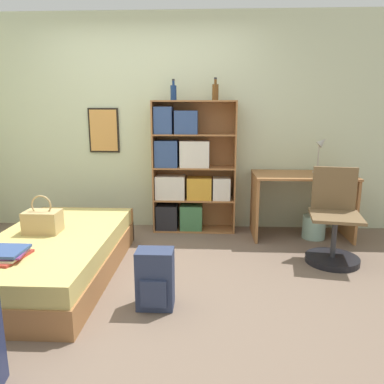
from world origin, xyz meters
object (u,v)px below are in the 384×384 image
at_px(bookcase, 186,172).
at_px(desk, 302,194).
at_px(desk_lamp, 321,148).
at_px(bottle_green, 173,92).
at_px(desk_chair, 333,233).
at_px(book_stack_on_bed, 6,254).
at_px(bottle_brown, 215,92).
at_px(handbag, 43,221).
at_px(bed, 55,255).
at_px(backpack, 155,279).
at_px(waste_bin, 314,227).

xyz_separation_m(bookcase, desk, (1.36, -0.17, -0.22)).
bearing_deg(desk_lamp, bookcase, 177.82).
relative_size(bottle_green, desk_chair, 0.26).
bearing_deg(desk, desk_chair, -78.37).
bearing_deg(desk, book_stack_on_bed, -146.33).
distance_m(book_stack_on_bed, bottle_green, 2.50).
relative_size(bottle_brown, desk_lamp, 0.60).
relative_size(handbag, desk_chair, 0.38).
bearing_deg(bottle_brown, bed, -137.00).
distance_m(bed, backpack, 1.11).
distance_m(bottle_brown, waste_bin, 1.95).
bearing_deg(handbag, bottle_brown, 39.16).
bearing_deg(desk_chair, desk_lamp, 85.68).
height_order(handbag, book_stack_on_bed, handbag).
bearing_deg(waste_bin, backpack, -134.67).
bearing_deg(book_stack_on_bed, bookcase, 56.86).
xyz_separation_m(bed, desk, (2.46, 1.19, 0.33)).
height_order(bed, book_stack_on_bed, book_stack_on_bed).
bearing_deg(desk_chair, book_stack_on_bed, -159.99).
distance_m(bottle_green, desk_lamp, 1.83).
distance_m(bottle_green, desk_chair, 2.32).
xyz_separation_m(handbag, book_stack_on_bed, (-0.02, -0.61, -0.07)).
relative_size(book_stack_on_bed, backpack, 0.80).
bearing_deg(bed, waste_bin, 23.35).
bearing_deg(desk_lamp, handbag, -156.31).
bearing_deg(bookcase, handbag, -133.59).
height_order(bottle_brown, desk, bottle_brown).
bearing_deg(backpack, desk_lamp, 47.05).
xyz_separation_m(desk_chair, backpack, (-1.63, -0.98, -0.06)).
bearing_deg(backpack, book_stack_on_bed, -178.76).
distance_m(bottle_brown, backpack, 2.40).
xyz_separation_m(desk_chair, waste_bin, (-0.00, 0.67, -0.16)).
height_order(bed, bookcase, bookcase).
height_order(bed, desk, desk).
bearing_deg(bookcase, backpack, -93.62).
bearing_deg(bed, handbag, 148.78).
height_order(handbag, bookcase, bookcase).
relative_size(bottle_green, backpack, 0.52).
height_order(desk, desk_chair, desk_chair).
height_order(handbag, bottle_green, bottle_green).
bearing_deg(bottle_green, bed, -126.15).
bearing_deg(desk_chair, bookcase, 149.21).
height_order(desk, backpack, desk).
bearing_deg(bottle_green, desk_lamp, -0.62).
height_order(bookcase, desk_lamp, bookcase).
relative_size(bed, bottle_green, 8.22).
relative_size(desk, desk_chair, 1.23).
height_order(bottle_green, backpack, bottle_green).
bearing_deg(bookcase, bottle_green, -163.89).
distance_m(desk_lamp, backpack, 2.61).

